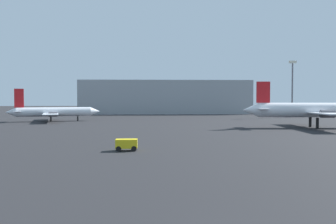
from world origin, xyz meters
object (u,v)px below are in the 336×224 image
airplane_on_taxiway (319,110)px  airplane_distant (53,112)px  baggage_cart (127,144)px  light_mast_right (292,85)px

airplane_on_taxiway → airplane_distant: (-59.94, 23.18, -1.08)m
airplane_distant → baggage_cart: size_ratio=9.72×
airplane_on_taxiway → light_mast_right: size_ratio=1.72×
airplane_on_taxiway → baggage_cart: (-36.59, -29.32, -2.82)m
airplane_distant → light_mast_right: light_mast_right is taller
airplane_distant → baggage_cart: bearing=-82.1°
airplane_distant → light_mast_right: bearing=-2.6°
airplane_distant → light_mast_right: (71.37, 17.15, 7.89)m
light_mast_right → baggage_cart: bearing=-124.6°
airplane_on_taxiway → baggage_cart: bearing=-138.6°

